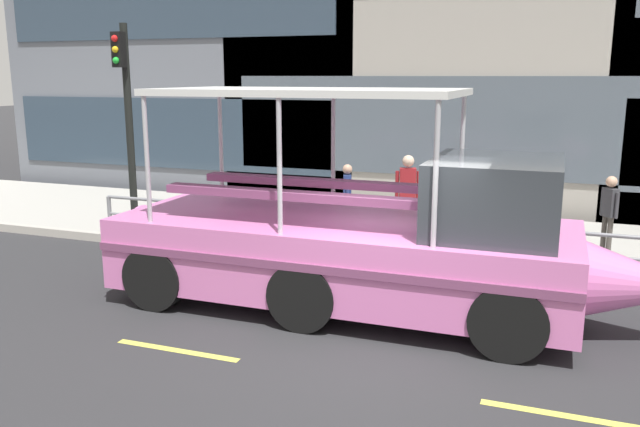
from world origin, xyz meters
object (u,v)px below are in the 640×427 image
at_px(pedestrian_mid_right, 347,192).
at_px(pedestrian_near_bow, 609,208).
at_px(traffic_light_pole, 127,108).
at_px(duck_tour_boat, 372,243).
at_px(pedestrian_mid_left, 407,189).

bearing_deg(pedestrian_mid_right, pedestrian_near_bow, 0.49).
height_order(traffic_light_pole, duck_tour_boat, traffic_light_pole).
height_order(duck_tour_boat, pedestrian_near_bow, duck_tour_boat).
bearing_deg(traffic_light_pole, pedestrian_mid_left, 12.09).
relative_size(pedestrian_mid_left, pedestrian_mid_right, 1.17).
distance_m(duck_tour_boat, pedestrian_mid_left, 3.77).
bearing_deg(duck_tour_boat, traffic_light_pole, 158.00).
xyz_separation_m(traffic_light_pole, duck_tour_boat, (6.17, -2.49, -1.80)).
bearing_deg(pedestrian_near_bow, duck_tour_boat, -132.35).
bearing_deg(traffic_light_pole, pedestrian_mid_right, 16.31).
relative_size(duck_tour_boat, pedestrian_mid_left, 4.93).
distance_m(traffic_light_pole, pedestrian_mid_left, 6.21).
distance_m(pedestrian_near_bow, pedestrian_mid_left, 3.83).
relative_size(pedestrian_near_bow, pedestrian_mid_left, 0.86).
bearing_deg(pedestrian_mid_left, pedestrian_near_bow, 1.74).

